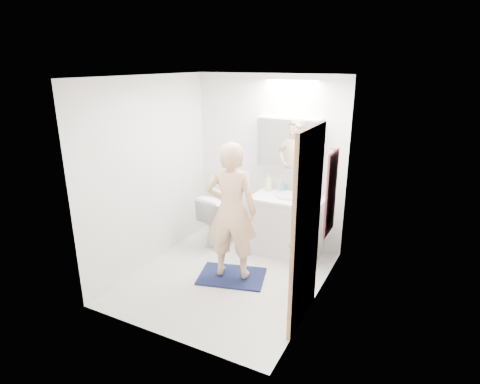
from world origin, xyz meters
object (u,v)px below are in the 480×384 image
Objects in this scene: vanity_cabinet at (287,227)px; medicine_cabinet at (288,143)px; soap_bottle_b at (283,186)px; toilet_paper_roll at (292,316)px; person at (231,211)px; soap_bottle_a at (269,182)px; toilet at (224,218)px; toothbrush_cup at (309,193)px.

medicine_cabinet is (-0.11, 0.21, 1.11)m from vanity_cabinet.
toilet_paper_roll is at bearing -64.97° from soap_bottle_b.
person is at bearing -111.26° from vanity_cabinet.
person reaches higher than vanity_cabinet.
medicine_cabinet is 0.61m from soap_bottle_a.
vanity_cabinet is 8.18× the size of toilet_paper_roll.
vanity_cabinet is 0.56m from soap_bottle_b.
toilet is at bearing -158.48° from medicine_cabinet.
vanity_cabinet is at bearing -126.66° from person.
soap_bottle_a is 2.45× the size of toothbrush_cup.
medicine_cabinet is at bearing 171.70° from toothbrush_cup.
toothbrush_cup is at bearing -3.02° from soap_bottle_b.
toilet_paper_roll is (0.70, -1.62, -1.45)m from medicine_cabinet.
vanity_cabinet is 0.67m from soap_bottle_a.
person is 6.74× the size of soap_bottle_a.
soap_bottle_a is at bearing 157.01° from vanity_cabinet.
person is 16.54× the size of toothbrush_cup.
toilet_paper_roll is (0.36, -1.57, -0.82)m from toothbrush_cup.
medicine_cabinet is at bearing 113.56° from toilet_paper_roll.
vanity_cabinet is at bearing 112.78° from toilet_paper_roll.
toothbrush_cup is (1.17, 0.28, 0.49)m from toilet.
toilet_paper_roll is at bearing 151.18° from toilet.
soap_bottle_a reaches higher than soap_bottle_b.
soap_bottle_b reaches higher than toilet_paper_roll.
toothbrush_cup is (0.34, -0.05, -0.63)m from medicine_cabinet.
person is at bearing 136.31° from toilet.
vanity_cabinet is at bearing -145.02° from toothbrush_cup.
vanity_cabinet is 3.65× the size of soap_bottle_a.
toilet_paper_roll is at bearing -66.44° from medicine_cabinet.
soap_bottle_a is (-0.24, -0.06, -0.56)m from medicine_cabinet.
toilet_paper_roll is (0.95, -0.47, -0.83)m from person.
soap_bottle_a is (-0.35, 0.15, 0.55)m from vanity_cabinet.
soap_bottle_a is (0.01, 1.09, 0.06)m from person.
person reaches higher than toilet.
medicine_cabinet is at bearing 39.69° from soap_bottle_b.
medicine_cabinet is 8.00× the size of toilet_paper_roll.
person is at bearing 153.80° from toilet_paper_roll.
person reaches higher than soap_bottle_a.
toilet is (-0.94, -0.12, -0.01)m from vanity_cabinet.
medicine_cabinet is 1.16× the size of toilet.
medicine_cabinet reaches higher than toilet_paper_roll.
toilet_paper_roll is at bearing -67.22° from vanity_cabinet.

